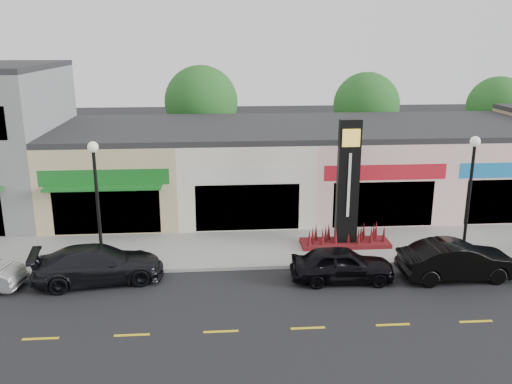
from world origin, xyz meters
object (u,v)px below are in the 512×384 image
lamp_west_near (97,193)px  lamp_east_near (470,185)px  car_black_conv (458,261)px  car_dark_sedan (99,264)px  pylon_sign (347,202)px  car_black_sedan (342,264)px

lamp_west_near → lamp_east_near: 16.00m
car_black_conv → car_dark_sedan: bearing=85.3°
lamp_east_near → car_black_conv: 3.53m
pylon_sign → car_black_sedan: bearing=-105.5°
lamp_west_near → car_black_sedan: 10.55m
lamp_east_near → car_black_sedan: 6.83m
lamp_west_near → car_dark_sedan: lamp_west_near is taller
car_dark_sedan → car_black_sedan: 9.96m
pylon_sign → lamp_west_near: bearing=-171.2°
lamp_west_near → pylon_sign: bearing=8.8°
lamp_east_near → car_dark_sedan: lamp_east_near is taller
car_black_sedan → car_black_conv: (4.81, -0.14, 0.08)m
car_black_conv → lamp_west_near: bearing=81.0°
car_black_sedan → car_black_conv: 4.81m
car_black_sedan → car_dark_sedan: bearing=87.9°
car_black_conv → lamp_east_near: bearing=-32.3°
lamp_west_near → pylon_sign: (11.00, 1.70, -1.20)m
lamp_west_near → lamp_east_near: (16.00, 0.00, 0.00)m
lamp_east_near → pylon_sign: (-5.00, 1.70, -1.20)m
lamp_west_near → pylon_sign: size_ratio=0.91×
lamp_west_near → car_dark_sedan: size_ratio=1.05×
car_black_sedan → pylon_sign: bearing=-13.7°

